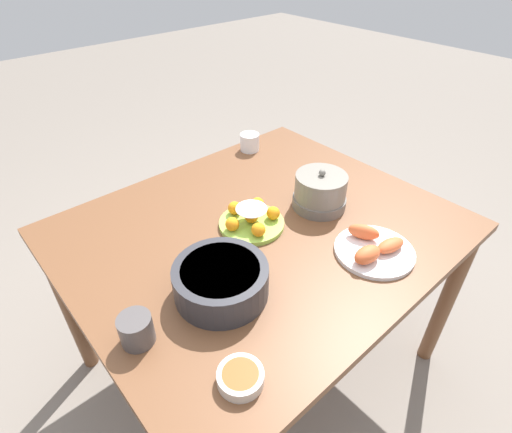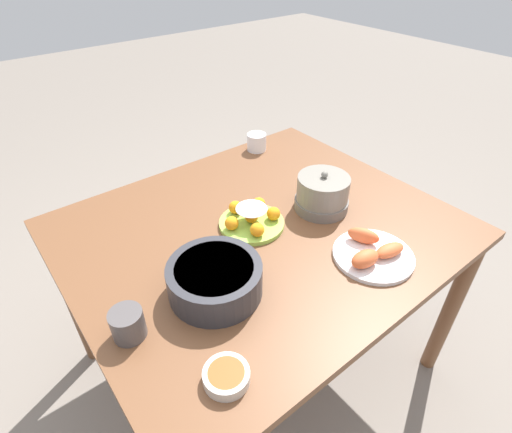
{
  "view_description": "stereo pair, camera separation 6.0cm",
  "coord_description": "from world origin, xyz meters",
  "px_view_note": "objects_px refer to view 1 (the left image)",
  "views": [
    {
      "loc": [
        0.73,
        0.8,
        1.61
      ],
      "look_at": [
        0.01,
        -0.01,
        0.81
      ],
      "focal_mm": 28.0,
      "sensor_mm": 36.0,
      "label": 1
    },
    {
      "loc": [
        0.68,
        0.84,
        1.61
      ],
      "look_at": [
        0.01,
        -0.01,
        0.81
      ],
      "focal_mm": 28.0,
      "sensor_mm": 36.0,
      "label": 2
    }
  ],
  "objects_px": {
    "dining_table": "(260,247)",
    "cup_near": "(250,142)",
    "warming_pot": "(320,191)",
    "cake_plate": "(251,219)",
    "sauce_bowl": "(240,377)",
    "serving_bowl": "(221,280)",
    "cup_far": "(136,330)",
    "seafood_platter": "(374,248)"
  },
  "relations": [
    {
      "from": "cake_plate",
      "to": "warming_pot",
      "type": "height_order",
      "value": "warming_pot"
    },
    {
      "from": "dining_table",
      "to": "cup_near",
      "type": "xyz_separation_m",
      "value": [
        -0.34,
        -0.45,
        0.13
      ]
    },
    {
      "from": "cup_near",
      "to": "seafood_platter",
      "type": "bearing_deg",
      "value": 77.95
    },
    {
      "from": "dining_table",
      "to": "sauce_bowl",
      "type": "distance_m",
      "value": 0.59
    },
    {
      "from": "cake_plate",
      "to": "cup_far",
      "type": "bearing_deg",
      "value": 17.93
    },
    {
      "from": "serving_bowl",
      "to": "seafood_platter",
      "type": "xyz_separation_m",
      "value": [
        -0.46,
        0.18,
        -0.03
      ]
    },
    {
      "from": "warming_pot",
      "to": "dining_table",
      "type": "bearing_deg",
      "value": -12.06
    },
    {
      "from": "seafood_platter",
      "to": "cup_far",
      "type": "distance_m",
      "value": 0.74
    },
    {
      "from": "serving_bowl",
      "to": "cup_far",
      "type": "height_order",
      "value": "serving_bowl"
    },
    {
      "from": "cake_plate",
      "to": "sauce_bowl",
      "type": "xyz_separation_m",
      "value": [
        0.4,
        0.42,
        -0.01
      ]
    },
    {
      "from": "cup_near",
      "to": "warming_pot",
      "type": "height_order",
      "value": "warming_pot"
    },
    {
      "from": "seafood_platter",
      "to": "warming_pot",
      "type": "bearing_deg",
      "value": -103.34
    },
    {
      "from": "seafood_platter",
      "to": "cup_far",
      "type": "relative_size",
      "value": 2.96
    },
    {
      "from": "sauce_bowl",
      "to": "cup_far",
      "type": "distance_m",
      "value": 0.28
    },
    {
      "from": "cake_plate",
      "to": "seafood_platter",
      "type": "distance_m",
      "value": 0.41
    },
    {
      "from": "serving_bowl",
      "to": "seafood_platter",
      "type": "relative_size",
      "value": 1.06
    },
    {
      "from": "cake_plate",
      "to": "sauce_bowl",
      "type": "distance_m",
      "value": 0.58
    },
    {
      "from": "cake_plate",
      "to": "cup_far",
      "type": "relative_size",
      "value": 2.65
    },
    {
      "from": "serving_bowl",
      "to": "sauce_bowl",
      "type": "bearing_deg",
      "value": 61.45
    },
    {
      "from": "dining_table",
      "to": "cake_plate",
      "type": "bearing_deg",
      "value": -51.86
    },
    {
      "from": "cake_plate",
      "to": "serving_bowl",
      "type": "xyz_separation_m",
      "value": [
        0.27,
        0.18,
        0.02
      ]
    },
    {
      "from": "seafood_platter",
      "to": "cup_far",
      "type": "height_order",
      "value": "cup_far"
    },
    {
      "from": "sauce_bowl",
      "to": "warming_pot",
      "type": "height_order",
      "value": "warming_pot"
    },
    {
      "from": "cup_near",
      "to": "cup_far",
      "type": "distance_m",
      "value": 1.06
    },
    {
      "from": "serving_bowl",
      "to": "warming_pot",
      "type": "xyz_separation_m",
      "value": [
        -0.53,
        -0.1,
        0.01
      ]
    },
    {
      "from": "sauce_bowl",
      "to": "dining_table",
      "type": "bearing_deg",
      "value": -136.44
    },
    {
      "from": "serving_bowl",
      "to": "warming_pot",
      "type": "bearing_deg",
      "value": -168.91
    },
    {
      "from": "cup_near",
      "to": "warming_pot",
      "type": "distance_m",
      "value": 0.52
    },
    {
      "from": "seafood_platter",
      "to": "warming_pot",
      "type": "relative_size",
      "value": 1.29
    },
    {
      "from": "serving_bowl",
      "to": "warming_pot",
      "type": "relative_size",
      "value": 1.36
    },
    {
      "from": "cake_plate",
      "to": "warming_pot",
      "type": "relative_size",
      "value": 1.15
    },
    {
      "from": "cake_plate",
      "to": "seafood_platter",
      "type": "bearing_deg",
      "value": 118.03
    },
    {
      "from": "serving_bowl",
      "to": "cup_far",
      "type": "bearing_deg",
      "value": -2.67
    },
    {
      "from": "cake_plate",
      "to": "seafood_platter",
      "type": "height_order",
      "value": "cake_plate"
    },
    {
      "from": "cake_plate",
      "to": "cup_near",
      "type": "xyz_separation_m",
      "value": [
        -0.36,
        -0.43,
        0.01
      ]
    },
    {
      "from": "seafood_platter",
      "to": "cup_near",
      "type": "relative_size",
      "value": 2.92
    },
    {
      "from": "cake_plate",
      "to": "cup_near",
      "type": "relative_size",
      "value": 2.61
    },
    {
      "from": "serving_bowl",
      "to": "cake_plate",
      "type": "bearing_deg",
      "value": -146.02
    },
    {
      "from": "serving_bowl",
      "to": "dining_table",
      "type": "bearing_deg",
      "value": -151.57
    },
    {
      "from": "serving_bowl",
      "to": "cup_near",
      "type": "height_order",
      "value": "serving_bowl"
    },
    {
      "from": "warming_pot",
      "to": "serving_bowl",
      "type": "bearing_deg",
      "value": 11.09
    },
    {
      "from": "cup_far",
      "to": "cake_plate",
      "type": "bearing_deg",
      "value": -162.07
    }
  ]
}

